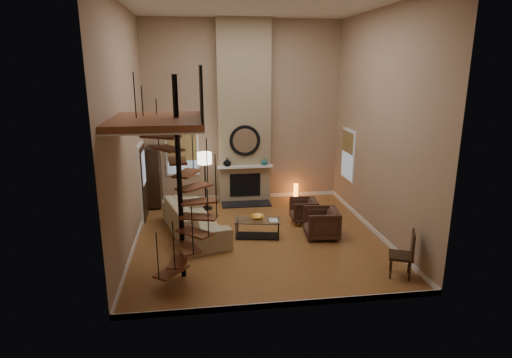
{
  "coord_description": "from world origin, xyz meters",
  "views": [
    {
      "loc": [
        -1.43,
        -9.85,
        4.2
      ],
      "look_at": [
        0.0,
        0.4,
        1.4
      ],
      "focal_mm": 29.96,
      "sensor_mm": 36.0,
      "label": 1
    }
  ],
  "objects": [
    {
      "name": "spiral_stair",
      "position": [
        -1.78,
        -1.79,
        1.78
      ],
      "size": [
        1.47,
        1.47,
        4.06
      ],
      "color": "black",
      "rests_on": "ground"
    },
    {
      "name": "ground",
      "position": [
        0.0,
        0.0,
        -0.01
      ],
      "size": [
        6.0,
        6.5,
        0.01
      ],
      "primitive_type": "cube",
      "color": "#AC7037",
      "rests_on": "ground"
    },
    {
      "name": "armchair_near",
      "position": [
        1.43,
        0.81,
        0.35
      ],
      "size": [
        0.73,
        0.71,
        0.64
      ],
      "primitive_type": "imported",
      "rotation": [
        0.0,
        0.0,
        -1.61
      ],
      "color": "#482C21",
      "rests_on": "ground"
    },
    {
      "name": "hutch",
      "position": [
        -2.74,
        2.8,
        0.95
      ],
      "size": [
        0.37,
        0.79,
        1.77
      ],
      "primitive_type": "cube",
      "color": "black",
      "rests_on": "ground"
    },
    {
      "name": "right_wall",
      "position": [
        3.0,
        0.0,
        2.75
      ],
      "size": [
        0.02,
        6.5,
        5.5
      ],
      "primitive_type": "cube",
      "color": "tan",
      "rests_on": "ground"
    },
    {
      "name": "ceiling",
      "position": [
        0.0,
        0.0,
        5.5
      ],
      "size": [
        6.0,
        6.5,
        0.01
      ],
      "primitive_type": "cube",
      "color": "silver",
      "rests_on": "back_wall"
    },
    {
      "name": "baseboard_left",
      "position": [
        -2.99,
        0.0,
        0.06
      ],
      "size": [
        0.02,
        6.5,
        0.12
      ],
      "primitive_type": "cube",
      "color": "white",
      "rests_on": "ground"
    },
    {
      "name": "coffee_table",
      "position": [
        -0.01,
        0.02,
        0.28
      ],
      "size": [
        1.22,
        0.77,
        0.44
      ],
      "color": "silver",
      "rests_on": "ground"
    },
    {
      "name": "chimney_breast",
      "position": [
        0.0,
        3.06,
        2.75
      ],
      "size": [
        1.6,
        0.38,
        5.5
      ],
      "primitive_type": "cube",
      "color": "#988563",
      "rests_on": "ground"
    },
    {
      "name": "firebox",
      "position": [
        0.0,
        2.86,
        0.55
      ],
      "size": [
        0.95,
        0.02,
        0.72
      ],
      "primitive_type": "cube",
      "color": "black",
      "rests_on": "chimney_breast"
    },
    {
      "name": "book",
      "position": [
        0.34,
        -0.13,
        0.46
      ],
      "size": [
        0.22,
        0.3,
        0.03
      ],
      "primitive_type": "imported",
      "rotation": [
        0.0,
        0.0,
        -0.01
      ],
      "color": "gray",
      "rests_on": "coffee_table"
    },
    {
      "name": "loft",
      "position": [
        -2.04,
        -1.8,
        3.24
      ],
      "size": [
        1.7,
        2.2,
        1.09
      ],
      "color": "brown",
      "rests_on": "left_wall"
    },
    {
      "name": "front_wall",
      "position": [
        0.0,
        -3.25,
        2.75
      ],
      "size": [
        6.0,
        0.02,
        5.5
      ],
      "primitive_type": "cube",
      "color": "tan",
      "rests_on": "ground"
    },
    {
      "name": "side_chair",
      "position": [
        2.66,
        -2.44,
        0.53
      ],
      "size": [
        0.62,
        0.62,
        0.99
      ],
      "color": "black",
      "rests_on": "ground"
    },
    {
      "name": "entry_door",
      "position": [
        -2.95,
        1.8,
        1.05
      ],
      "size": [
        0.1,
        1.05,
        2.16
      ],
      "color": "white",
      "rests_on": "ground"
    },
    {
      "name": "vase_left",
      "position": [
        -0.55,
        2.82,
        1.3
      ],
      "size": [
        0.24,
        0.24,
        0.25
      ],
      "primitive_type": "imported",
      "color": "black",
      "rests_on": "mantel"
    },
    {
      "name": "mirror_disc",
      "position": [
        0.0,
        2.85,
        1.95
      ],
      "size": [
        0.8,
        0.01,
        0.8
      ],
      "primitive_type": "cylinder",
      "rotation": [
        1.57,
        0.0,
        0.0
      ],
      "color": "white",
      "rests_on": "chimney_breast"
    },
    {
      "name": "baseboard_front",
      "position": [
        0.0,
        -3.24,
        0.06
      ],
      "size": [
        6.0,
        0.02,
        0.12
      ],
      "primitive_type": "cube",
      "color": "white",
      "rests_on": "ground"
    },
    {
      "name": "left_wall",
      "position": [
        -3.0,
        0.0,
        2.75
      ],
      "size": [
        0.02,
        6.5,
        5.5
      ],
      "primitive_type": "cube",
      "color": "tan",
      "rests_on": "ground"
    },
    {
      "name": "bowl",
      "position": [
        -0.01,
        0.07,
        0.5
      ],
      "size": [
        0.36,
        0.36,
        0.09
      ],
      "primitive_type": "imported",
      "color": "#C18522",
      "rests_on": "coffee_table"
    },
    {
      "name": "mantel",
      "position": [
        0.0,
        2.78,
        1.15
      ],
      "size": [
        1.7,
        0.18,
        0.06
      ],
      "primitive_type": "cube",
      "color": "white",
      "rests_on": "chimney_breast"
    },
    {
      "name": "hearth",
      "position": [
        0.0,
        2.57,
        0.02
      ],
      "size": [
        1.5,
        0.6,
        0.04
      ],
      "primitive_type": "cube",
      "color": "black",
      "rests_on": "ground"
    },
    {
      "name": "baseboard_right",
      "position": [
        2.99,
        0.0,
        0.06
      ],
      "size": [
        0.02,
        6.5,
        0.12
      ],
      "primitive_type": "cube",
      "color": "white",
      "rests_on": "ground"
    },
    {
      "name": "baseboard_back",
      "position": [
        0.0,
        3.24,
        0.06
      ],
      "size": [
        6.0,
        0.02,
        0.12
      ],
      "primitive_type": "cube",
      "color": "white",
      "rests_on": "ground"
    },
    {
      "name": "back_wall",
      "position": [
        0.0,
        3.25,
        2.75
      ],
      "size": [
        6.0,
        0.02,
        5.5
      ],
      "primitive_type": "cube",
      "color": "tan",
      "rests_on": "ground"
    },
    {
      "name": "armchair_far",
      "position": [
        1.64,
        -0.21,
        0.35
      ],
      "size": [
        0.9,
        0.88,
        0.76
      ],
      "primitive_type": "imported",
      "rotation": [
        0.0,
        0.0,
        -1.66
      ],
      "color": "#482C21",
      "rests_on": "ground"
    },
    {
      "name": "window_right",
      "position": [
        2.97,
        2.0,
        1.63
      ],
      "size": [
        0.06,
        1.02,
        1.52
      ],
      "color": "white",
      "rests_on": "right_wall"
    },
    {
      "name": "vase_right",
      "position": [
        0.6,
        2.82,
        1.28
      ],
      "size": [
        0.2,
        0.2,
        0.21
      ],
      "primitive_type": "imported",
      "color": "#1C5B63",
      "rests_on": "mantel"
    },
    {
      "name": "window_back",
      "position": [
        -1.9,
        3.22,
        1.62
      ],
      "size": [
        1.02,
        0.06,
        1.52
      ],
      "color": "white",
      "rests_on": "back_wall"
    },
    {
      "name": "accent_lamp",
      "position": [
        1.64,
        2.94,
        0.25
      ],
      "size": [
        0.14,
        0.14,
        0.49
      ],
      "primitive_type": "cylinder",
      "color": "orange",
      "rests_on": "ground"
    },
    {
      "name": "sofa",
      "position": [
        -1.59,
        0.42,
        0.4
      ],
      "size": [
        1.78,
        2.95,
        0.81
      ],
      "primitive_type": "imported",
      "rotation": [
        0.0,
        0.0,
        1.84
      ],
      "color": "tan",
      "rests_on": "ground"
    },
    {
      "name": "floor_lamp",
      "position": [
        -1.24,
        2.36,
        1.41
      ],
      "size": [
        0.42,
        0.42,
        1.73
      ],
      "color": "black",
      "rests_on": "ground"
    },
    {
      "name": "mirror_frame",
      "position": [
        0.0,
        2.84,
        1.95
      ],
      "size": [
        0.94,
        0.1,
        0.94
      ],
      "primitive_type": "torus",
      "rotation": [
        1.57,
        0.0,
        0.0
      ],
      "color": "black",
      "rests_on": "chimney_breast"
    }
  ]
}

